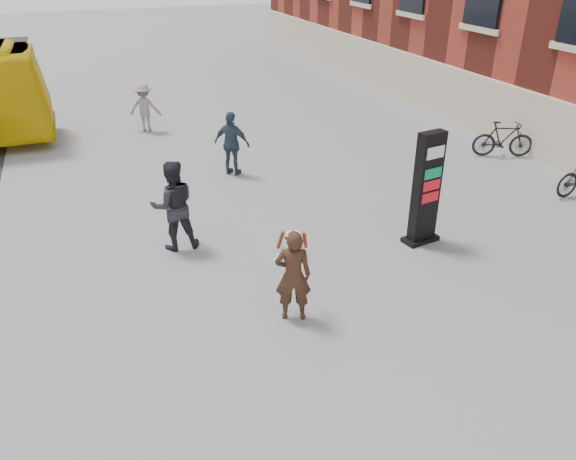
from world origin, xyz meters
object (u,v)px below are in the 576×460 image
object	(u,v)px
info_pylon	(426,189)
pedestrian_c	(232,144)
woman	(293,274)
pedestrian_a	(173,206)
pedestrian_b	(145,107)
bike_7	(503,139)

from	to	relation	value
info_pylon	pedestrian_c	size ratio (longest dim) A/B	1.39
woman	pedestrian_a	xyz separation A→B (m)	(-1.35, 3.11, 0.10)
info_pylon	pedestrian_c	world-z (taller)	info_pylon
woman	pedestrian_b	distance (m)	11.42
pedestrian_b	woman	bearing A→B (deg)	116.27
bike_7	pedestrian_c	bearing A→B (deg)	103.40
pedestrian_b	bike_7	xyz separation A→B (m)	(9.32, -6.21, -0.26)
bike_7	pedestrian_a	bearing A→B (deg)	125.79
pedestrian_b	bike_7	bearing A→B (deg)	168.83
pedestrian_a	pedestrian_c	distance (m)	4.15
pedestrian_b	pedestrian_c	xyz separation A→B (m)	(1.61, -4.77, 0.07)
info_pylon	pedestrian_b	xyz separation A→B (m)	(-4.24, 9.85, -0.40)
woman	pedestrian_c	size ratio (longest dim) A/B	0.96
woman	pedestrian_c	bearing A→B (deg)	-77.77
pedestrian_c	bike_7	distance (m)	7.85
info_pylon	pedestrian_a	world-z (taller)	info_pylon
pedestrian_a	pedestrian_c	world-z (taller)	pedestrian_a
bike_7	woman	bearing A→B (deg)	145.16
pedestrian_a	bike_7	xyz separation A→B (m)	(9.92, 2.07, -0.42)
woman	pedestrian_b	bearing A→B (deg)	-66.64
woman	pedestrian_c	distance (m)	6.68
pedestrian_a	pedestrian_b	xyz separation A→B (m)	(0.60, 8.28, -0.15)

